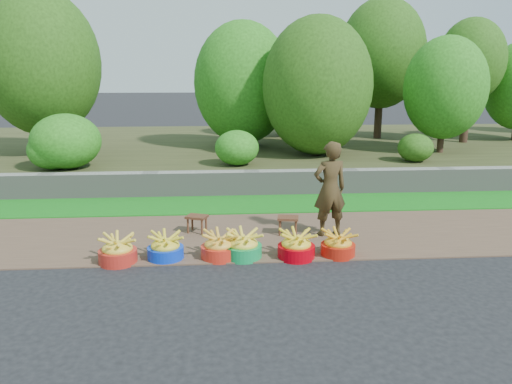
{
  "coord_description": "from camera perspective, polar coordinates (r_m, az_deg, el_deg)",
  "views": [
    {
      "loc": [
        -0.69,
        -6.74,
        2.71
      ],
      "look_at": [
        -0.1,
        1.3,
        0.75
      ],
      "focal_mm": 35.0,
      "sensor_mm": 36.0,
      "label": 1
    }
  ],
  "objects": [
    {
      "name": "vendor_woman",
      "position": [
        8.33,
        8.44,
        0.35
      ],
      "size": [
        0.64,
        0.49,
        1.59
      ],
      "primitive_type": "imported",
      "rotation": [
        0.0,
        0.0,
        3.35
      ],
      "color": "black",
      "rests_on": "dirt_shoulder"
    },
    {
      "name": "vegetation",
      "position": [
        14.78,
        3.27,
        13.18
      ],
      "size": [
        36.6,
        7.89,
        4.54
      ],
      "color": "#352419",
      "rests_on": "earth_bank"
    },
    {
      "name": "ground_plane",
      "position": [
        7.3,
        1.57,
        -8.14
      ],
      "size": [
        120.0,
        120.0,
        0.0
      ],
      "primitive_type": "plane",
      "color": "black",
      "rests_on": "ground"
    },
    {
      "name": "retaining_wall",
      "position": [
        11.13,
        -0.51,
        1.02
      ],
      "size": [
        80.0,
        0.35,
        0.55
      ],
      "primitive_type": "cube",
      "color": "gray",
      "rests_on": "ground"
    },
    {
      "name": "dirt_shoulder",
      "position": [
        8.46,
        0.73,
        -4.94
      ],
      "size": [
        80.0,
        2.5,
        0.02
      ],
      "primitive_type": "cube",
      "color": "brown",
      "rests_on": "ground"
    },
    {
      "name": "basin_d",
      "position": [
        7.44,
        -1.49,
        -6.18
      ],
      "size": [
        0.56,
        0.56,
        0.42
      ],
      "color": "#0F9147",
      "rests_on": "ground"
    },
    {
      "name": "earth_bank",
      "position": [
        15.95,
        -1.64,
        4.78
      ],
      "size": [
        80.0,
        10.0,
        0.5
      ],
      "primitive_type": "cube",
      "color": "#3B3F1F",
      "rests_on": "ground"
    },
    {
      "name": "basin_b",
      "position": [
        7.5,
        -10.32,
        -6.3
      ],
      "size": [
        0.53,
        0.53,
        0.4
      ],
      "color": "#0934D4",
      "rests_on": "ground"
    },
    {
      "name": "basin_c",
      "position": [
        7.44,
        -4.24,
        -6.24
      ],
      "size": [
        0.54,
        0.54,
        0.41
      ],
      "color": "red",
      "rests_on": "ground"
    },
    {
      "name": "basin_e",
      "position": [
        7.45,
        4.62,
        -6.19
      ],
      "size": [
        0.55,
        0.55,
        0.41
      ],
      "color": "#B3000C",
      "rests_on": "ground"
    },
    {
      "name": "basin_f",
      "position": [
        7.62,
        9.36,
        -5.98
      ],
      "size": [
        0.52,
        0.52,
        0.39
      ],
      "color": "#AF1C0E",
      "rests_on": "ground"
    },
    {
      "name": "basin_a",
      "position": [
        7.52,
        -15.54,
        -6.49
      ],
      "size": [
        0.55,
        0.55,
        0.41
      ],
      "color": "red",
      "rests_on": "ground"
    },
    {
      "name": "stool_right",
      "position": [
        8.42,
        3.68,
        -3.26
      ],
      "size": [
        0.39,
        0.32,
        0.31
      ],
      "rotation": [
        0.0,
        0.0,
        -0.17
      ],
      "color": "#4F2C1B",
      "rests_on": "dirt_shoulder"
    },
    {
      "name": "grass_verge",
      "position": [
        10.37,
        -0.21,
        -1.37
      ],
      "size": [
        80.0,
        1.5,
        0.04
      ],
      "primitive_type": "cube",
      "color": "#147717",
      "rests_on": "ground"
    },
    {
      "name": "stool_left",
      "position": [
        8.56,
        -6.78,
        -3.08
      ],
      "size": [
        0.41,
        0.37,
        0.3
      ],
      "rotation": [
        0.0,
        0.0,
        -0.38
      ],
      "color": "#4F2C1B",
      "rests_on": "dirt_shoulder"
    }
  ]
}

